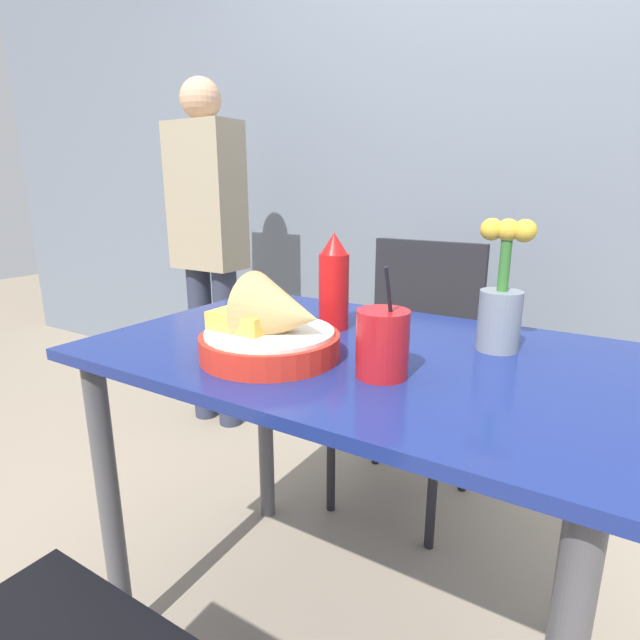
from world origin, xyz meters
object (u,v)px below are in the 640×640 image
at_px(food_basket, 274,330).
at_px(person_standing, 209,238).
at_px(drink_cup, 382,346).
at_px(ketchup_bottle, 334,283).
at_px(chair_far_window, 416,350).
at_px(flower_vase, 501,300).

bearing_deg(food_basket, person_standing, 139.10).
height_order(drink_cup, person_standing, person_standing).
distance_m(food_basket, ketchup_bottle, 0.25).
bearing_deg(chair_far_window, person_standing, 177.61).
relative_size(ketchup_bottle, person_standing, 0.15).
relative_size(food_basket, ketchup_bottle, 1.22).
height_order(chair_far_window, drink_cup, drink_cup).
bearing_deg(ketchup_bottle, person_standing, 147.64).
distance_m(ketchup_bottle, flower_vase, 0.37).
distance_m(drink_cup, person_standing, 1.53).
height_order(ketchup_bottle, person_standing, person_standing).
bearing_deg(ketchup_bottle, flower_vase, 5.95).
xyz_separation_m(chair_far_window, drink_cup, (0.25, -0.83, 0.29)).
height_order(food_basket, person_standing, person_standing).
bearing_deg(flower_vase, chair_far_window, 124.19).
distance_m(chair_far_window, drink_cup, 0.91).
bearing_deg(drink_cup, flower_vase, 61.75).
relative_size(food_basket, drink_cup, 1.36).
xyz_separation_m(chair_far_window, food_basket, (0.03, -0.85, 0.29)).
bearing_deg(chair_far_window, flower_vase, -55.81).
bearing_deg(chair_far_window, drink_cup, -73.48).
bearing_deg(drink_cup, ketchup_bottle, 135.86).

